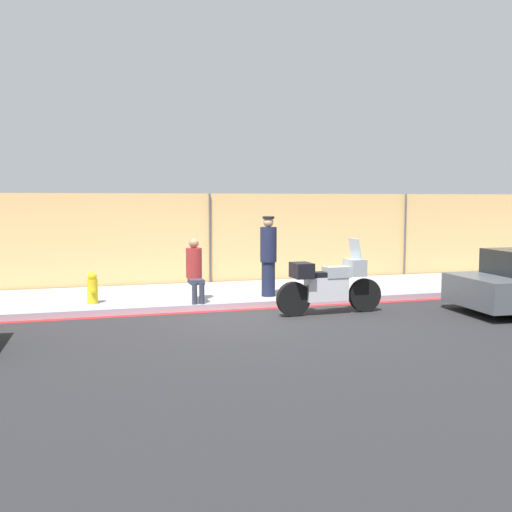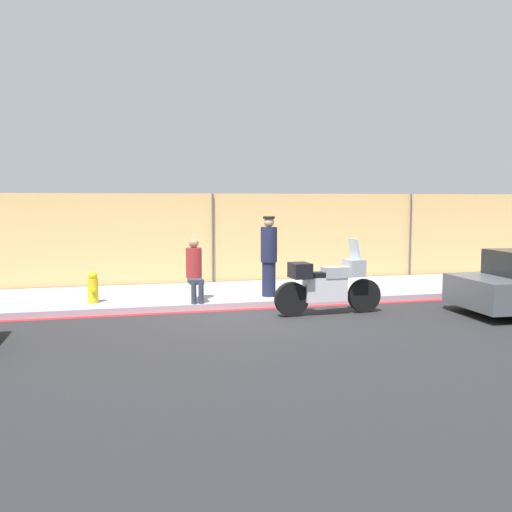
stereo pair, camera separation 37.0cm
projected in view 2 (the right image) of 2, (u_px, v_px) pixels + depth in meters
The scene contains 8 objects.
ground_plane at pixel (252, 316), 11.79m from camera, with size 120.00×120.00×0.00m, color #262628.
sidewalk at pixel (226, 294), 14.18m from camera, with size 42.61×3.28×0.13m.
curb_paint_stripe at pixel (243, 309), 12.52m from camera, with size 42.61×0.18×0.01m.
storefront_fence at pixel (212, 240), 15.73m from camera, with size 40.48×0.17×2.45m.
motorcycle at pixel (328, 284), 11.96m from camera, with size 2.26×0.53×1.52m.
officer_standing at pixel (269, 255), 13.36m from camera, with size 0.37×0.37×1.79m.
person_seated_on_curb at pixel (194, 266), 12.75m from camera, with size 0.34×0.67×1.34m.
fire_hydrant at pixel (93, 287), 12.56m from camera, with size 0.22×0.27×0.67m.
Camera 2 is at (-2.91, -11.26, 2.30)m, focal length 42.00 mm.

